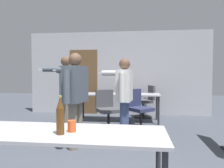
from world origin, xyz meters
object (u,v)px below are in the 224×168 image
person_center_tall (65,86)px  person_left_plaid (124,92)px  person_far_watching (75,92)px  office_chair_far_left (145,102)px  office_chair_side_rolled (139,110)px  office_chair_far_right (107,111)px  beer_bottle (60,116)px  drink_cup (72,126)px

person_center_tall → person_left_plaid: person_center_tall is taller
person_far_watching → person_left_plaid: 0.96m
person_far_watching → office_chair_far_left: bearing=-13.0°
office_chair_side_rolled → office_chair_far_right: 0.75m
person_far_watching → office_chair_far_left: person_far_watching is taller
office_chair_side_rolled → office_chair_far_left: bearing=-140.5°
office_chair_side_rolled → beer_bottle: 3.44m
office_chair_side_rolled → beer_bottle: (-0.69, -3.34, 0.48)m
office_chair_far_right → drink_cup: (0.12, -3.06, 0.38)m
person_center_tall → office_chair_far_left: person_center_tall is taller
person_center_tall → drink_cup: (1.06, -2.87, -0.20)m
office_chair_side_rolled → office_chair_far_right: office_chair_side_rolled is taller
office_chair_far_right → drink_cup: 3.09m
beer_bottle → office_chair_far_right: bearing=90.8°
person_center_tall → office_chair_far_right: 1.13m
person_left_plaid → beer_bottle: size_ratio=4.57×
beer_bottle → drink_cup: beer_bottle is taller
person_far_watching → beer_bottle: person_far_watching is taller
drink_cup → office_chair_far_right: bearing=92.2°
office_chair_far_right → person_far_watching: bearing=45.8°
office_chair_far_right → person_left_plaid: bearing=87.8°
person_far_watching → beer_bottle: bearing=-155.9°
office_chair_far_left → office_chair_far_right: bearing=129.8°
person_far_watching → office_chair_side_rolled: 1.98m
person_center_tall → drink_cup: person_center_tall is taller
person_far_watching → office_chair_far_left: 3.18m
person_center_tall → office_chair_side_rolled: 1.81m
office_chair_side_rolled → drink_cup: 3.32m
office_chair_far_left → office_chair_far_right: office_chair_far_left is taller
person_far_watching → person_center_tall: (-0.58, 1.18, 0.03)m
person_center_tall → beer_bottle: bearing=-177.7°
office_chair_side_rolled → person_left_plaid: bearing=32.8°
person_far_watching → office_chair_side_rolled: bearing=-23.9°
beer_bottle → drink_cup: (0.07, 0.10, -0.11)m
person_left_plaid → office_chair_side_rolled: person_left_plaid is taller
person_center_tall → office_chair_far_left: 2.57m
office_chair_side_rolled → person_far_watching: bearing=12.8°
person_left_plaid → beer_bottle: (-0.40, -2.29, -0.03)m
office_chair_far_right → beer_bottle: size_ratio=2.62×
person_center_tall → office_chair_side_rolled: (1.67, 0.37, -0.58)m
office_chair_far_left → person_left_plaid: bearing=150.2°
beer_bottle → person_center_tall: bearing=108.4°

